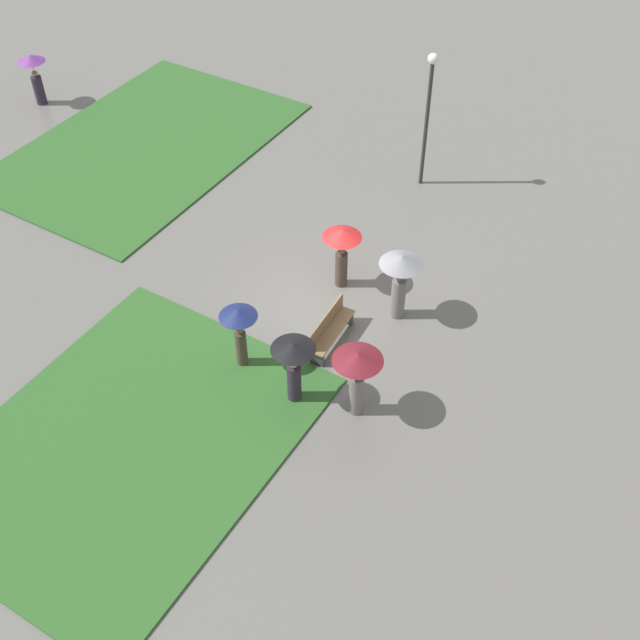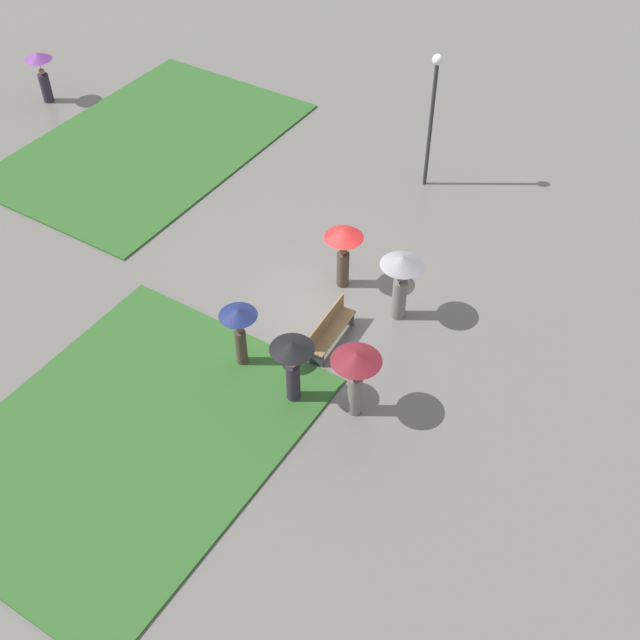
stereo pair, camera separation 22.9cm
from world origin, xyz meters
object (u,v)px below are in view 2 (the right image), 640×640
(crowd_person_red, at_px, (343,244))
(crowd_person_maroon, at_px, (356,369))
(crowd_person_grey, at_px, (401,274))
(park_bench, at_px, (330,329))
(lamp_post, at_px, (433,104))
(crowd_person_black, at_px, (292,361))
(lone_walker_far_path, at_px, (41,69))
(crowd_person_navy, at_px, (239,324))

(crowd_person_red, height_order, crowd_person_maroon, crowd_person_maroon)
(crowd_person_grey, xyz_separation_m, crowd_person_red, (0.30, 1.88, -0.03))
(park_bench, height_order, lamp_post, lamp_post)
(crowd_person_black, distance_m, lone_walker_far_path, 17.01)
(crowd_person_red, bearing_deg, lamp_post, -63.34)
(crowd_person_grey, height_order, lone_walker_far_path, crowd_person_grey)
(park_bench, bearing_deg, lone_walker_far_path, 67.88)
(lamp_post, relative_size, crowd_person_navy, 2.37)
(crowd_person_maroon, xyz_separation_m, lone_walker_far_path, (6.65, 16.87, -0.17))
(crowd_person_red, bearing_deg, lone_walker_far_path, 12.13)
(crowd_person_navy, bearing_deg, crowd_person_black, 15.67)
(lamp_post, xyz_separation_m, crowd_person_black, (-9.68, -1.42, -1.50))
(crowd_person_black, bearing_deg, crowd_person_red, 96.79)
(park_bench, distance_m, lone_walker_far_path, 16.03)
(park_bench, distance_m, crowd_person_black, 2.23)
(lone_walker_far_path, bearing_deg, lamp_post, -48.36)
(park_bench, xyz_separation_m, crowd_person_navy, (-1.77, 1.45, 0.87))
(crowd_person_red, xyz_separation_m, lone_walker_far_path, (2.94, 14.32, -0.14))
(lamp_post, xyz_separation_m, crowd_person_navy, (-9.39, 0.29, -1.46))
(crowd_person_grey, height_order, crowd_person_maroon, crowd_person_grey)
(crowd_person_navy, xyz_separation_m, lone_walker_far_path, (6.81, 13.75, -0.08))
(crowd_person_navy, bearing_deg, crowd_person_grey, 80.44)
(crowd_person_black, xyz_separation_m, lone_walker_far_path, (7.09, 15.46, -0.04))
(crowd_person_red, bearing_deg, crowd_person_navy, 105.30)
(crowd_person_black, distance_m, crowd_person_grey, 3.92)
(crowd_person_navy, height_order, crowd_person_maroon, crowd_person_maroon)
(park_bench, height_order, crowd_person_maroon, crowd_person_maroon)
(lamp_post, height_order, crowd_person_red, lamp_post)
(crowd_person_red, bearing_deg, crowd_person_black, 129.08)
(lamp_post, relative_size, lone_walker_far_path, 2.34)
(lamp_post, bearing_deg, crowd_person_black, -171.66)
(crowd_person_grey, xyz_separation_m, crowd_person_maroon, (-3.41, -0.67, 0.00))
(park_bench, bearing_deg, crowd_person_maroon, -137.77)
(lamp_post, xyz_separation_m, crowd_person_red, (-5.53, -0.28, -1.40))
(lamp_post, distance_m, lone_walker_far_path, 14.36)
(crowd_person_maroon, height_order, lone_walker_far_path, crowd_person_maroon)
(crowd_person_grey, xyz_separation_m, crowd_person_navy, (-3.56, 2.46, -0.09))
(crowd_person_red, relative_size, crowd_person_maroon, 0.97)
(lone_walker_far_path, bearing_deg, crowd_person_grey, -70.12)
(crowd_person_black, xyz_separation_m, crowd_person_navy, (0.28, 1.71, 0.04))
(crowd_person_navy, distance_m, lone_walker_far_path, 15.34)
(crowd_person_red, relative_size, lone_walker_far_path, 1.02)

